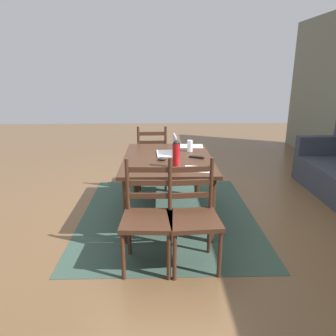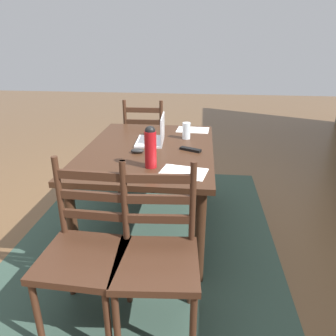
{
  "view_description": "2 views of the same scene",
  "coord_description": "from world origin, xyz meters",
  "px_view_note": "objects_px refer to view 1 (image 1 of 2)",
  "views": [
    {
      "loc": [
        3.52,
        -0.08,
        1.69
      ],
      "look_at": [
        -0.04,
        0.0,
        0.59
      ],
      "focal_mm": 33.88,
      "sensor_mm": 36.0,
      "label": 1
    },
    {
      "loc": [
        2.38,
        0.41,
        1.56
      ],
      "look_at": [
        -0.07,
        0.14,
        0.54
      ],
      "focal_mm": 34.24,
      "sensor_mm": 36.0,
      "label": 2
    }
  ],
  "objects_px": {
    "water_bottle": "(176,153)",
    "tv_remote": "(197,157)",
    "chair_right_near": "(148,217)",
    "drinking_glass": "(190,146)",
    "dining_table": "(168,165)",
    "computer_mouse": "(162,159)",
    "chair_right_far": "(193,217)",
    "laptop": "(170,149)",
    "chair_left_near": "(152,157)"
  },
  "relations": [
    {
      "from": "chair_left_near",
      "to": "laptop",
      "type": "bearing_deg",
      "value": 15.29
    },
    {
      "from": "laptop",
      "to": "dining_table",
      "type": "bearing_deg",
      "value": -12.66
    },
    {
      "from": "dining_table",
      "to": "tv_remote",
      "type": "distance_m",
      "value": 0.35
    },
    {
      "from": "tv_remote",
      "to": "chair_right_far",
      "type": "bearing_deg",
      "value": -162.37
    },
    {
      "from": "chair_left_near",
      "to": "water_bottle",
      "type": "distance_m",
      "value": 1.48
    },
    {
      "from": "chair_left_near",
      "to": "chair_right_far",
      "type": "bearing_deg",
      "value": 11.39
    },
    {
      "from": "dining_table",
      "to": "laptop",
      "type": "bearing_deg",
      "value": 167.34
    },
    {
      "from": "tv_remote",
      "to": "dining_table",
      "type": "bearing_deg",
      "value": 109.0
    },
    {
      "from": "dining_table",
      "to": "computer_mouse",
      "type": "xyz_separation_m",
      "value": [
        0.13,
        -0.07,
        0.11
      ]
    },
    {
      "from": "chair_right_far",
      "to": "drinking_glass",
      "type": "relative_size",
      "value": 6.79
    },
    {
      "from": "chair_right_near",
      "to": "computer_mouse",
      "type": "bearing_deg",
      "value": 171.3
    },
    {
      "from": "chair_right_far",
      "to": "tv_remote",
      "type": "distance_m",
      "value": 1.01
    },
    {
      "from": "chair_left_near",
      "to": "chair_right_near",
      "type": "xyz_separation_m",
      "value": [
        1.99,
        0.0,
        0.0
      ]
    },
    {
      "from": "chair_right_far",
      "to": "laptop",
      "type": "height_order",
      "value": "laptop"
    },
    {
      "from": "dining_table",
      "to": "tv_remote",
      "type": "bearing_deg",
      "value": 83.53
    },
    {
      "from": "dining_table",
      "to": "chair_right_near",
      "type": "bearing_deg",
      "value": -11.39
    },
    {
      "from": "chair_right_near",
      "to": "tv_remote",
      "type": "relative_size",
      "value": 5.59
    },
    {
      "from": "chair_right_near",
      "to": "dining_table",
      "type": "bearing_deg",
      "value": 168.61
    },
    {
      "from": "chair_left_near",
      "to": "computer_mouse",
      "type": "xyz_separation_m",
      "value": [
        1.12,
        0.13,
        0.29
      ]
    },
    {
      "from": "water_bottle",
      "to": "chair_right_near",
      "type": "bearing_deg",
      "value": -25.09
    },
    {
      "from": "dining_table",
      "to": "chair_right_near",
      "type": "relative_size",
      "value": 1.48
    },
    {
      "from": "chair_right_far",
      "to": "chair_right_near",
      "type": "bearing_deg",
      "value": -90.01
    },
    {
      "from": "laptop",
      "to": "tv_remote",
      "type": "height_order",
      "value": "laptop"
    },
    {
      "from": "tv_remote",
      "to": "laptop",
      "type": "bearing_deg",
      "value": 84.59
    },
    {
      "from": "water_bottle",
      "to": "tv_remote",
      "type": "relative_size",
      "value": 1.68
    },
    {
      "from": "chair_right_far",
      "to": "laptop",
      "type": "bearing_deg",
      "value": -171.62
    },
    {
      "from": "chair_right_far",
      "to": "computer_mouse",
      "type": "height_order",
      "value": "chair_right_far"
    },
    {
      "from": "chair_right_near",
      "to": "tv_remote",
      "type": "height_order",
      "value": "chair_right_near"
    },
    {
      "from": "chair_left_near",
      "to": "tv_remote",
      "type": "bearing_deg",
      "value": 27.28
    },
    {
      "from": "tv_remote",
      "to": "chair_left_near",
      "type": "bearing_deg",
      "value": 52.74
    },
    {
      "from": "chair_left_near",
      "to": "chair_right_far",
      "type": "height_order",
      "value": "same"
    },
    {
      "from": "laptop",
      "to": "tv_remote",
      "type": "relative_size",
      "value": 1.94
    },
    {
      "from": "computer_mouse",
      "to": "laptop",
      "type": "bearing_deg",
      "value": 153.32
    },
    {
      "from": "dining_table",
      "to": "chair_right_near",
      "type": "distance_m",
      "value": 1.03
    },
    {
      "from": "water_bottle",
      "to": "drinking_glass",
      "type": "xyz_separation_m",
      "value": [
        -0.67,
        0.2,
        -0.08
      ]
    },
    {
      "from": "laptop",
      "to": "water_bottle",
      "type": "bearing_deg",
      "value": 4.91
    },
    {
      "from": "chair_right_near",
      "to": "computer_mouse",
      "type": "height_order",
      "value": "chair_right_near"
    },
    {
      "from": "water_bottle",
      "to": "tv_remote",
      "type": "height_order",
      "value": "water_bottle"
    },
    {
      "from": "chair_right_far",
      "to": "drinking_glass",
      "type": "xyz_separation_m",
      "value": [
        -1.27,
        0.08,
        0.34
      ]
    },
    {
      "from": "dining_table",
      "to": "chair_right_near",
      "type": "xyz_separation_m",
      "value": [
        0.99,
        -0.2,
        -0.18
      ]
    },
    {
      "from": "laptop",
      "to": "tv_remote",
      "type": "distance_m",
      "value": 0.35
    },
    {
      "from": "dining_table",
      "to": "laptop",
      "type": "xyz_separation_m",
      "value": [
        -0.14,
        0.03,
        0.15
      ]
    },
    {
      "from": "chair_left_near",
      "to": "chair_right_near",
      "type": "bearing_deg",
      "value": 0.03
    },
    {
      "from": "computer_mouse",
      "to": "chair_right_near",
      "type": "bearing_deg",
      "value": -15.17
    },
    {
      "from": "water_bottle",
      "to": "computer_mouse",
      "type": "xyz_separation_m",
      "value": [
        -0.27,
        -0.15,
        -0.13
      ]
    },
    {
      "from": "chair_left_near",
      "to": "computer_mouse",
      "type": "relative_size",
      "value": 9.5
    },
    {
      "from": "laptop",
      "to": "drinking_glass",
      "type": "bearing_deg",
      "value": 118.12
    },
    {
      "from": "computer_mouse",
      "to": "tv_remote",
      "type": "bearing_deg",
      "value": 96.57
    },
    {
      "from": "chair_right_near",
      "to": "drinking_glass",
      "type": "relative_size",
      "value": 6.79
    },
    {
      "from": "chair_right_far",
      "to": "water_bottle",
      "type": "relative_size",
      "value": 3.32
    }
  ]
}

